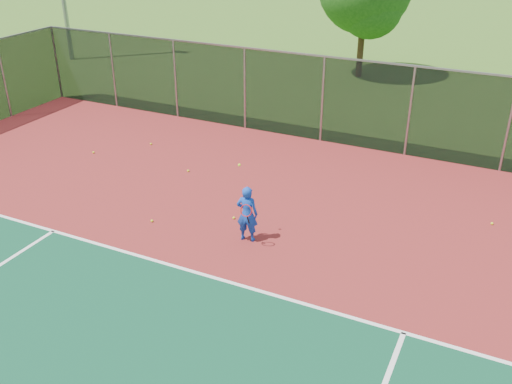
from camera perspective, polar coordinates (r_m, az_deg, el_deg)
court_apron at (r=11.49m, az=3.40°, el=-14.06°), size 30.00×20.00×0.02m
fence_back at (r=19.32m, az=15.14°, el=7.86°), size 30.00×0.06×3.03m
tennis_player at (r=13.96m, az=-0.89°, el=-2.18°), size 0.60×0.63×1.99m
practice_ball_0 at (r=20.34m, az=-10.46°, el=4.76°), size 0.07×0.07×0.07m
practice_ball_1 at (r=16.19m, az=22.54°, el=-2.93°), size 0.07×0.07×0.07m
practice_ball_2 at (r=18.05m, az=-6.80°, el=2.13°), size 0.07×0.07×0.07m
practice_ball_3 at (r=20.06m, az=-15.94°, el=3.83°), size 0.07×0.07×0.07m
practice_ball_5 at (r=15.33m, az=-10.37°, el=-2.85°), size 0.07×0.07×0.07m
practice_ball_6 at (r=15.23m, az=-2.24°, el=-2.60°), size 0.07×0.07×0.07m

